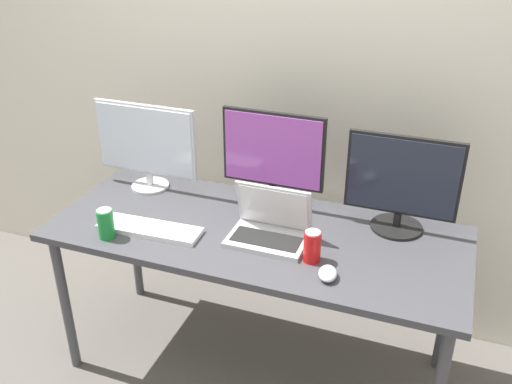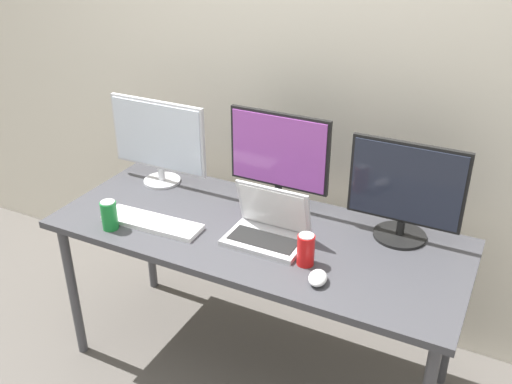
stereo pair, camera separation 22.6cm
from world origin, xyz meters
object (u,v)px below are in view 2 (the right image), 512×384
monitor_left (158,140)px  work_desk (256,244)px  monitor_right (405,191)px  mouse_by_keyboard (318,278)px  soda_can_near_keyboard (306,250)px  soda_can_by_laptop (109,215)px  monitor_center (279,158)px  laptop_silver (268,228)px  keyboard_main (152,223)px

monitor_left → work_desk: bearing=-17.9°
monitor_right → mouse_by_keyboard: (-0.18, -0.44, -0.19)m
soda_can_near_keyboard → monitor_left: bearing=159.7°
mouse_by_keyboard → soda_can_by_laptop: bearing=170.9°
mouse_by_keyboard → work_desk: bearing=137.2°
mouse_by_keyboard → soda_can_near_keyboard: size_ratio=0.77×
work_desk → monitor_left: bearing=162.1°
monitor_center → monitor_right: bearing=-1.5°
monitor_left → soda_can_by_laptop: (0.06, -0.45, -0.16)m
monitor_left → mouse_by_keyboard: (0.96, -0.41, -0.20)m
soda_can_by_laptop → monitor_right: bearing=23.6°
monitor_left → monitor_right: 1.15m
monitor_center → laptop_silver: 0.33m
monitor_center → laptop_silver: monitor_center is taller
work_desk → laptop_silver: (0.07, -0.03, 0.12)m
monitor_right → monitor_left: bearing=-178.8°
monitor_right → soda_can_near_keyboard: (-0.27, -0.35, -0.15)m
monitor_right → keyboard_main: (-0.95, -0.37, -0.20)m
monitor_right → mouse_by_keyboard: 0.51m
monitor_center → soda_can_near_keyboard: 0.49m
keyboard_main → soda_can_near_keyboard: 0.68m
monitor_center → soda_can_by_laptop: bearing=-137.6°
laptop_silver → mouse_by_keyboard: bearing=-32.8°
soda_can_near_keyboard → mouse_by_keyboard: bearing=-46.4°
monitor_center → monitor_right: size_ratio=1.00×
monitor_center → mouse_by_keyboard: 0.62m
work_desk → monitor_right: (0.54, 0.22, 0.27)m
laptop_silver → keyboard_main: (-0.48, -0.12, -0.04)m
monitor_right → laptop_silver: 0.55m
monitor_right → soda_can_by_laptop: size_ratio=3.58×
monitor_right → soda_can_by_laptop: monitor_right is taller
work_desk → soda_can_near_keyboard: size_ratio=13.59×
soda_can_near_keyboard → monitor_right: bearing=52.5°
work_desk → monitor_left: (-0.61, 0.20, 0.28)m
laptop_silver → mouse_by_keyboard: laptop_silver is taller
monitor_left → monitor_center: 0.60m
keyboard_main → soda_can_by_laptop: (-0.14, -0.10, 0.05)m
mouse_by_keyboard → soda_can_by_laptop: (-0.90, -0.04, 0.04)m
monitor_left → laptop_silver: 0.74m
soda_can_by_laptop → monitor_center: bearing=42.4°
monitor_right → soda_can_by_laptop: bearing=-156.4°
monitor_center → keyboard_main: 0.60m
work_desk → soda_can_near_keyboard: soda_can_near_keyboard is taller
laptop_silver → monitor_center: bearing=106.9°
monitor_left → laptop_silver: monitor_left is taller
work_desk → soda_can_by_laptop: 0.62m
work_desk → monitor_center: bearing=92.3°
monitor_right → soda_can_near_keyboard: 0.46m
keyboard_main → mouse_by_keyboard: size_ratio=4.51×
laptop_silver → soda_can_by_laptop: laptop_silver is taller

